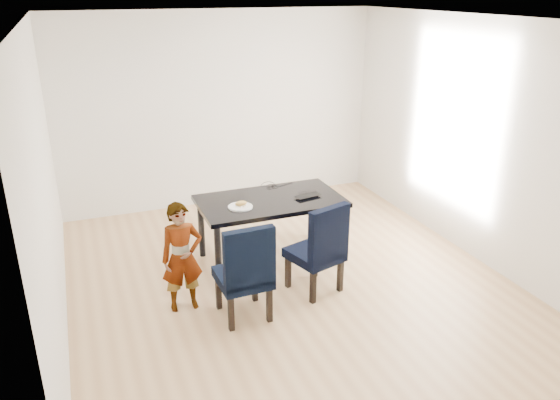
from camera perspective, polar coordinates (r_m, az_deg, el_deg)
name	(u,v)px	position (r m, az deg, el deg)	size (l,w,h in m)	color
floor	(287,279)	(6.01, 0.70, -8.26)	(4.50, 5.00, 0.01)	tan
ceiling	(288,18)	(5.22, 0.84, 18.50)	(4.50, 5.00, 0.01)	white
wall_back	(220,110)	(7.77, -6.26, 9.29)	(4.50, 0.01, 2.70)	white
wall_front	(443,276)	(3.45, 16.67, -7.66)	(4.50, 0.01, 2.70)	silver
wall_left	(44,189)	(5.11, -23.40, 1.08)	(0.01, 5.00, 2.70)	white
wall_right	(471,139)	(6.62, 19.29, 6.05)	(0.01, 5.00, 2.70)	white
dining_table	(271,230)	(6.25, -1.00, -3.11)	(1.60, 0.90, 0.75)	black
chair_left	(243,269)	(5.17, -3.92, -7.23)	(0.48, 0.50, 0.99)	black
chair_right	(315,246)	(5.60, 3.65, -4.87)	(0.47, 0.49, 0.99)	black
child	(182,257)	(5.34, -10.21, -5.91)	(0.40, 0.26, 1.10)	orange
plate	(240,207)	(5.89, -4.17, -0.72)	(0.27, 0.27, 0.01)	white
sandwich	(241,203)	(5.89, -4.10, -0.34)	(0.13, 0.06, 0.05)	#C19244
laptop	(306,195)	(6.19, 2.71, 0.51)	(0.30, 0.19, 0.02)	black
cable_tangle	(272,187)	(6.46, -0.81, 1.35)	(0.14, 0.14, 0.01)	black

